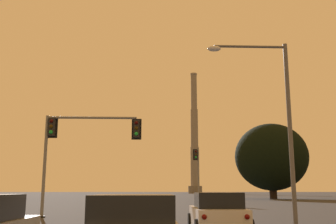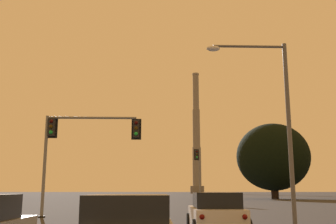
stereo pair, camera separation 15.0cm
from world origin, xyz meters
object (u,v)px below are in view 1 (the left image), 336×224
smokestack (195,145)px  traffic_light_far_right (197,167)px  street_lamp (275,109)px  hatchback_right_lane_front (217,214)px  traffic_light_overhead_left (78,139)px

smokestack → traffic_light_far_right: bearing=-96.1°
street_lamp → smokestack: 152.34m
hatchback_right_lane_front → smokestack: 155.86m
traffic_light_overhead_left → traffic_light_far_right: bearing=66.4°
street_lamp → smokestack: bearing=85.2°
traffic_light_far_right → street_lamp: 26.96m
hatchback_right_lane_front → street_lamp: (3.23, 2.73, 4.51)m
traffic_light_far_right → smokestack: size_ratio=0.12×
traffic_light_far_right → street_lamp: (0.52, -26.93, 1.16)m
hatchback_right_lane_front → traffic_light_far_right: (2.71, 29.66, 3.35)m
traffic_light_far_right → traffic_light_overhead_left: (-9.39, -21.46, 0.43)m
hatchback_right_lane_front → traffic_light_overhead_left: (-6.68, 8.20, 3.78)m
street_lamp → smokestack: size_ratio=0.16×
traffic_light_overhead_left → smokestack: (22.63, 145.55, 16.21)m
hatchback_right_lane_front → street_lamp: 6.19m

